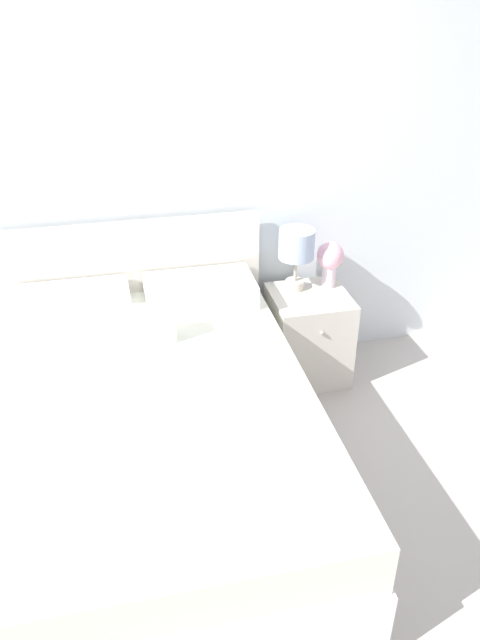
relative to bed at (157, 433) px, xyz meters
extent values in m
plane|color=#BCB7B2|center=(0.00, 1.02, -0.33)|extent=(12.00, 12.00, 0.00)
cube|color=white|center=(0.00, 1.09, 0.97)|extent=(8.00, 0.06, 2.60)
cube|color=white|center=(0.00, -0.07, -0.14)|extent=(1.50, 2.17, 0.38)
cube|color=white|center=(0.00, -0.07, 0.17)|extent=(1.47, 2.13, 0.24)
cube|color=silver|center=(0.00, 0.99, 0.20)|extent=(1.52, 0.05, 1.06)
cube|color=white|center=(-0.36, 0.77, 0.36)|extent=(0.63, 0.36, 0.14)
cube|color=white|center=(0.36, 0.77, 0.36)|extent=(0.63, 0.36, 0.14)
cube|color=white|center=(0.00, 0.40, 0.39)|extent=(0.33, 0.12, 0.20)
cube|color=silver|center=(1.04, 0.77, -0.04)|extent=(0.47, 0.46, 0.58)
sphere|color=#B2AD93|center=(1.04, 0.53, 0.13)|extent=(0.02, 0.02, 0.02)
cylinder|color=beige|center=(0.97, 0.88, 0.28)|extent=(0.12, 0.12, 0.06)
cylinder|color=#B7B29E|center=(0.97, 0.88, 0.39)|extent=(0.02, 0.02, 0.15)
cylinder|color=#A8BCDB|center=(0.97, 0.88, 0.56)|extent=(0.22, 0.22, 0.18)
cylinder|color=silver|center=(1.19, 0.86, 0.33)|extent=(0.09, 0.09, 0.15)
sphere|color=#EFB2C6|center=(1.19, 0.86, 0.46)|extent=(0.17, 0.17, 0.17)
sphere|color=#609356|center=(1.23, 0.86, 0.42)|extent=(0.07, 0.07, 0.07)
camera|label=1|loc=(-0.12, -2.42, 2.05)|focal=35.00mm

